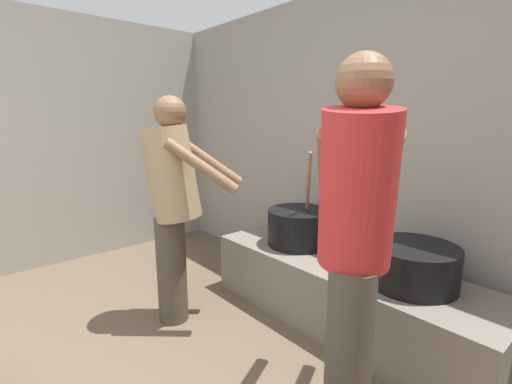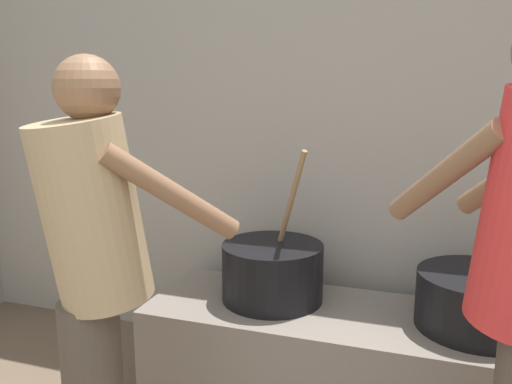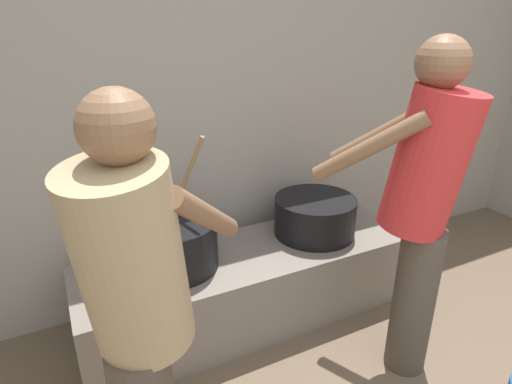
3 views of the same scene
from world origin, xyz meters
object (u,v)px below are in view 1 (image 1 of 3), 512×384
Objects in this scene: cook_in_tan_shirt at (173,199)px; cooking_pot_main at (299,227)px; cooking_pot_secondary at (413,265)px; cook_in_red_shirt at (355,231)px.

cooking_pot_main is at bearing 68.37° from cook_in_tan_shirt.
cook_in_red_shirt is at bearing -84.56° from cooking_pot_secondary.
cook_in_tan_shirt is at bearing -111.63° from cooking_pot_main.
cooking_pot_secondary is 0.81m from cook_in_red_shirt.
cooking_pot_main reaches higher than cooking_pot_secondary.
cook_in_tan_shirt is 0.94× the size of cook_in_red_shirt.
cook_in_red_shirt is at bearing -37.46° from cooking_pot_main.
cooking_pot_secondary is (0.89, -0.01, -0.02)m from cooking_pot_main.
cooking_pot_main is 1.45× the size of cooking_pot_secondary.
cooking_pot_secondary is at bearing 95.44° from cook_in_red_shirt.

